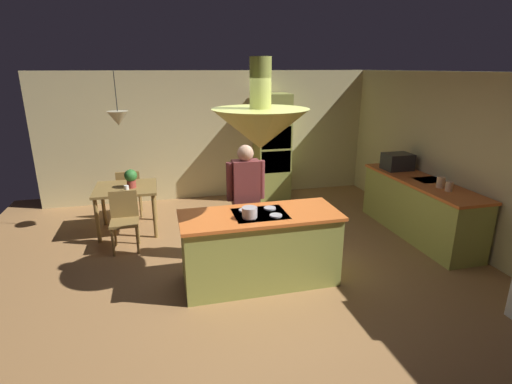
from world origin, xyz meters
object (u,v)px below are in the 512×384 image
canister_sugar (441,182)px  cup_on_table (127,188)px  chair_facing_island (124,216)px  canister_flour (449,186)px  oven_tower (272,147)px  microwave_on_counter (397,162)px  kitchen_island (260,248)px  chair_by_back_wall (129,190)px  cooking_pot_on_cooktop (250,212)px  potted_plant_on_table (131,177)px  person_at_island (246,196)px  dining_table (126,193)px

canister_sugar → cup_on_table: bearing=161.8°
chair_facing_island → canister_flour: canister_flour is taller
oven_tower → microwave_on_counter: bearing=-45.0°
kitchen_island → chair_by_back_wall: bearing=121.5°
kitchen_island → oven_tower: oven_tower is taller
cup_on_table → kitchen_island: bearing=-48.4°
chair_by_back_wall → cooking_pot_on_cooktop: 3.32m
potted_plant_on_table → canister_flour: bearing=-22.4°
oven_tower → person_at_island: oven_tower is taller
chair_facing_island → chair_by_back_wall: bearing=90.0°
dining_table → microwave_on_counter: size_ratio=2.11×
oven_tower → potted_plant_on_table: size_ratio=7.07×
oven_tower → chair_facing_island: size_ratio=2.44×
kitchen_island → chair_facing_island: 2.22m
cooking_pot_on_cooktop → oven_tower: bearing=69.5°
chair_facing_island → cup_on_table: chair_facing_island is taller
canister_flour → canister_sugar: bearing=90.0°
kitchen_island → potted_plant_on_table: 2.64m
cup_on_table → cooking_pot_on_cooktop: 2.52m
kitchen_island → cup_on_table: bearing=131.6°
canister_sugar → chair_by_back_wall: bearing=152.4°
cup_on_table → microwave_on_counter: 4.53m
oven_tower → person_at_island: bearing=-113.6°
kitchen_island → microwave_on_counter: bearing=27.9°
kitchen_island → dining_table: bearing=129.0°
chair_by_back_wall → canister_flour: (4.54, -2.56, 0.49)m
person_at_island → canister_flour: 2.90m
dining_table → cup_on_table: bearing=-81.7°
cup_on_table → canister_sugar: size_ratio=0.56×
chair_facing_island → cup_on_table: size_ratio=9.67×
microwave_on_counter → cooking_pot_on_cooktop: bearing=-151.5°
potted_plant_on_table → canister_sugar: canister_sugar is taller
kitchen_island → chair_by_back_wall: (-1.70, 2.77, 0.04)m
dining_table → canister_flour: bearing=-22.5°
cup_on_table → dining_table: bearing=98.3°
chair_facing_island → canister_sugar: (4.54, -1.03, 0.50)m
kitchen_island → person_at_island: (-0.03, 0.67, 0.47)m
person_at_island → cooking_pot_on_cooktop: person_at_island is taller
kitchen_island → chair_facing_island: (-1.70, 1.43, 0.04)m
microwave_on_counter → canister_sugar: bearing=-90.0°
chair_by_back_wall → dining_table: bearing=90.0°
cup_on_table → canister_flour: (4.51, -1.66, 0.18)m
dining_table → canister_sugar: bearing=-20.6°
canister_flour → cooking_pot_on_cooktop: (-3.00, -0.35, 0.01)m
person_at_island → oven_tower: bearing=66.4°
chair_by_back_wall → cup_on_table: size_ratio=9.67×
potted_plant_on_table → canister_flour: size_ratio=2.10×
canister_flour → cup_on_table: bearing=159.8°
person_at_island → canister_sugar: size_ratio=10.10×
microwave_on_counter → chair_by_back_wall: bearing=164.4°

